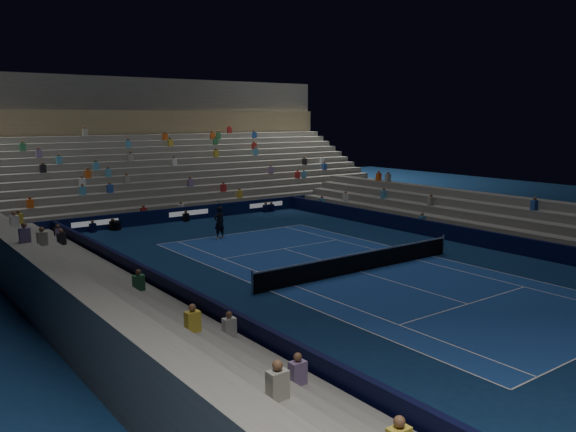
# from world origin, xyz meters

# --- Properties ---
(ground) EXTENTS (90.00, 90.00, 0.00)m
(ground) POSITION_xyz_m (0.00, 0.00, 0.00)
(ground) COLOR #0B2247
(ground) RESTS_ON ground
(court_surface) EXTENTS (10.97, 23.77, 0.01)m
(court_surface) POSITION_xyz_m (0.00, 0.00, 0.01)
(court_surface) COLOR navy
(court_surface) RESTS_ON ground
(sponsor_barrier_far) EXTENTS (44.00, 0.25, 1.00)m
(sponsor_barrier_far) POSITION_xyz_m (0.00, 18.50, 0.50)
(sponsor_barrier_far) COLOR #080F33
(sponsor_barrier_far) RESTS_ON ground
(sponsor_barrier_east) EXTENTS (0.25, 37.00, 1.00)m
(sponsor_barrier_east) POSITION_xyz_m (9.70, 0.00, 0.50)
(sponsor_barrier_east) COLOR black
(sponsor_barrier_east) RESTS_ON ground
(sponsor_barrier_west) EXTENTS (0.25, 37.00, 1.00)m
(sponsor_barrier_west) POSITION_xyz_m (-9.70, 0.00, 0.50)
(sponsor_barrier_west) COLOR black
(sponsor_barrier_west) RESTS_ON ground
(grandstand_main) EXTENTS (44.00, 15.20, 11.20)m
(grandstand_main) POSITION_xyz_m (0.00, 27.90, 3.38)
(grandstand_main) COLOR slate
(grandstand_main) RESTS_ON ground
(grandstand_east) EXTENTS (5.00, 37.00, 2.50)m
(grandstand_east) POSITION_xyz_m (13.17, 0.00, 0.92)
(grandstand_east) COLOR slate
(grandstand_east) RESTS_ON ground
(grandstand_west) EXTENTS (5.00, 37.00, 2.50)m
(grandstand_west) POSITION_xyz_m (-13.17, 0.00, 0.92)
(grandstand_west) COLOR slate
(grandstand_west) RESTS_ON ground
(tennis_net) EXTENTS (12.90, 0.10, 1.10)m
(tennis_net) POSITION_xyz_m (0.00, 0.00, 0.50)
(tennis_net) COLOR #B2B2B7
(tennis_net) RESTS_ON ground
(tennis_player) EXTENTS (0.80, 0.57, 2.06)m
(tennis_player) POSITION_xyz_m (-1.53, 11.20, 1.03)
(tennis_player) COLOR black
(tennis_player) RESTS_ON ground
(broadcast_camera) EXTENTS (0.62, 1.00, 0.63)m
(broadcast_camera) POSITION_xyz_m (-5.78, 17.90, 0.33)
(broadcast_camera) COLOR black
(broadcast_camera) RESTS_ON ground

